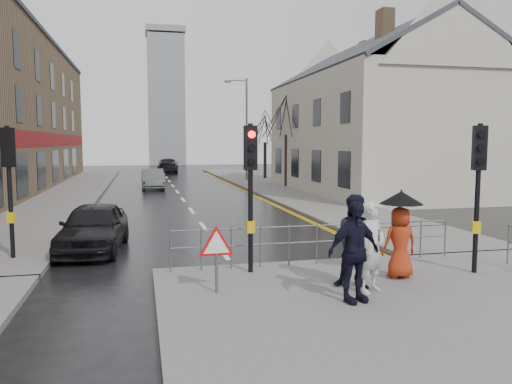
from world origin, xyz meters
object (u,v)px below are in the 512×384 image
pedestrian_b (357,242)px  pedestrian_with_umbrella (400,229)px  car_parked (94,227)px  car_mid (153,179)px  pedestrian_d (354,252)px  pedestrian_a (372,247)px

pedestrian_b → pedestrian_with_umbrella: pedestrian_b is taller
pedestrian_b → car_parked: (-5.62, 5.52, -0.40)m
car_mid → pedestrian_d: bearing=-84.6°
pedestrian_with_umbrella → car_parked: pedestrian_with_umbrella is taller
car_parked → pedestrian_d: bearing=-45.1°
pedestrian_b → pedestrian_d: pedestrian_b is taller
pedestrian_with_umbrella → car_mid: pedestrian_with_umbrella is taller
car_mid → car_parked: bearing=-97.7°
pedestrian_b → pedestrian_with_umbrella: bearing=49.3°
pedestrian_with_umbrella → car_parked: bearing=143.9°
pedestrian_a → car_mid: bearing=68.3°
pedestrian_d → car_parked: size_ratio=0.46×
pedestrian_d → car_mid: pedestrian_d is taller
pedestrian_a → car_parked: pedestrian_a is taller
pedestrian_b → car_mid: 25.02m
pedestrian_a → pedestrian_b: size_ratio=0.94×
pedestrian_b → car_parked: pedestrian_b is taller
pedestrian_d → car_mid: size_ratio=0.47×
pedestrian_with_umbrella → car_parked: size_ratio=0.47×
pedestrian_a → pedestrian_b: (-0.17, 0.33, 0.05)m
pedestrian_a → pedestrian_d: size_ratio=0.95×
pedestrian_b → pedestrian_d: bearing=-90.5°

